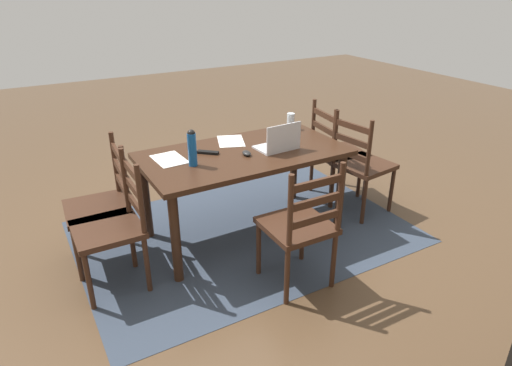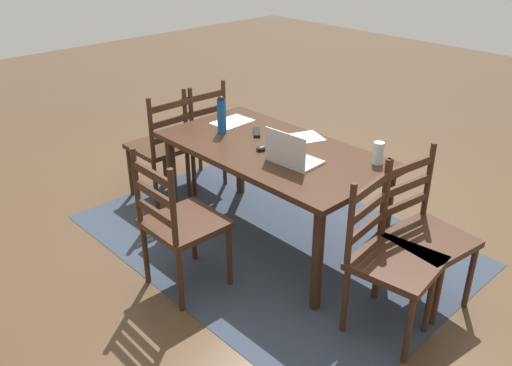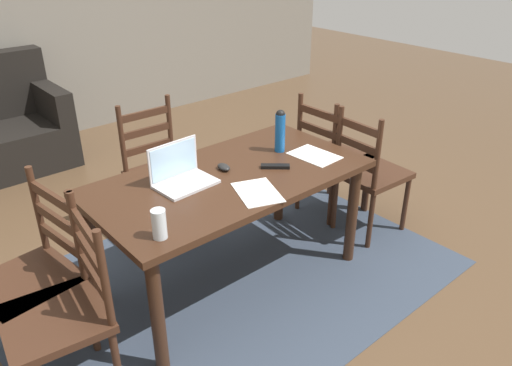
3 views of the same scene
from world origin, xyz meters
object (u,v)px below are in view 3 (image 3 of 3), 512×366
dining_table (230,189)px  chair_right_near (367,173)px  water_bottle (280,130)px  computer_mouse (224,167)px  chair_left_far (36,277)px  tv_remote (275,166)px  drinking_glass (159,224)px  chair_right_far (331,158)px  chair_left_near (64,314)px  chair_far_head (161,172)px  laptop (180,173)px

dining_table → chair_right_near: bearing=-8.7°
water_bottle → dining_table: bearing=-171.9°
water_bottle → computer_mouse: water_bottle is taller
chair_left_far → computer_mouse: bearing=-5.0°
water_bottle → tv_remote: size_ratio=1.61×
drinking_glass → tv_remote: 0.93m
tv_remote → water_bottle: bearing=-7.3°
computer_mouse → tv_remote: (0.25, -0.18, -0.01)m
chair_left_far → chair_right_far: (2.19, -0.01, 0.00)m
dining_table → chair_right_near: (1.09, -0.17, -0.18)m
chair_left_far → tv_remote: size_ratio=5.59×
chair_left_near → chair_right_far: bearing=9.0°
chair_right_far → tv_remote: size_ratio=5.59×
water_bottle → drinking_glass: bearing=-161.6°
chair_far_head → water_bottle: 0.96m
chair_left_near → water_bottle: 1.62m
chair_right_far → computer_mouse: chair_right_far is taller
chair_left_near → laptop: 0.94m
dining_table → chair_right_near: size_ratio=1.70×
drinking_glass → tv_remote: (0.90, 0.20, -0.06)m
chair_right_far → drinking_glass: (-1.74, -0.47, 0.35)m
chair_left_near → water_bottle: (1.55, 0.24, 0.42)m
computer_mouse → tv_remote: size_ratio=0.59×
chair_right_near → water_bottle: size_ratio=3.47×
chair_right_near → water_bottle: (-0.64, 0.23, 0.42)m
water_bottle → computer_mouse: 0.45m
chair_far_head → drinking_glass: size_ratio=6.59×
chair_left_near → tv_remote: chair_left_near is taller
water_bottle → tv_remote: water_bottle is taller
drinking_glass → dining_table: bearing=25.1°
chair_right_near → computer_mouse: bearing=167.1°
dining_table → chair_left_far: chair_left_far is taller
drinking_glass → computer_mouse: (0.66, 0.38, -0.06)m
laptop → tv_remote: 0.57m
chair_far_head → chair_right_far: same height
chair_far_head → chair_right_near: bearing=-41.4°
dining_table → computer_mouse: bearing=77.6°
chair_left_far → drinking_glass: 0.74m
chair_right_far → chair_right_near: size_ratio=1.00×
chair_left_far → water_bottle: 1.61m
dining_table → tv_remote: size_ratio=9.47×
chair_right_near → tv_remote: size_ratio=5.59×
chair_far_head → chair_left_near: (-1.09, -0.97, 0.00)m
water_bottle → computer_mouse: size_ratio=2.74×
chair_far_head → laptop: bearing=-110.9°
chair_right_far → laptop: bearing=-177.1°
chair_left_near → drinking_glass: size_ratio=6.59×
drinking_glass → computer_mouse: size_ratio=1.44×
chair_left_far → chair_right_near: bearing=-8.9°
chair_left_far → chair_right_near: 2.22m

